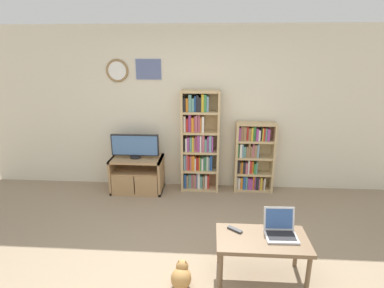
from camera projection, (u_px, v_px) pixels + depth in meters
name	position (u px, v px, depth m)	size (l,w,h in m)	color
ground_plane	(180.00, 287.00, 2.93)	(18.00, 18.00, 0.00)	gray
wall_back	(194.00, 110.00, 4.81)	(6.96, 0.09, 2.60)	beige
tv_stand	(137.00, 174.00, 4.88)	(0.82, 0.48, 0.57)	tan
television	(135.00, 146.00, 4.75)	(0.76, 0.18, 0.39)	black
bookshelf_tall	(199.00, 143.00, 4.80)	(0.60, 0.27, 1.64)	tan
bookshelf_short	(252.00, 157.00, 4.83)	(0.62, 0.24, 1.14)	tan
coffee_table	(262.00, 243.00, 2.93)	(0.89, 0.48, 0.46)	brown
laptop	(280.00, 229.00, 2.95)	(0.31, 0.28, 0.25)	silver
remote_near_laptop	(235.00, 230.00, 3.03)	(0.15, 0.13, 0.02)	#38383A
cat	(181.00, 276.00, 2.90)	(0.22, 0.45, 0.26)	#B78447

